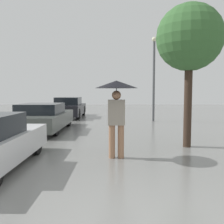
# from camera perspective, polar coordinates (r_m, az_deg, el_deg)

# --- Properties ---
(pedestrian) EXTENTS (1.05, 1.05, 1.92)m
(pedestrian) POSITION_cam_1_polar(r_m,az_deg,el_deg) (6.13, 1.02, 3.31)
(pedestrian) COLOR #9E7051
(pedestrian) RESTS_ON ground_plane
(parked_car_middle) EXTENTS (1.89, 4.35, 1.16)m
(parked_car_middle) POSITION_cam_1_polar(r_m,az_deg,el_deg) (11.00, -15.61, -1.24)
(parked_car_middle) COLOR #4C514C
(parked_car_middle) RESTS_ON ground_plane
(parked_car_farthest) EXTENTS (1.72, 4.10, 1.30)m
(parked_car_farthest) POSITION_cam_1_polar(r_m,az_deg,el_deg) (16.43, -9.80, 0.96)
(parked_car_farthest) COLOR black
(parked_car_farthest) RESTS_ON ground_plane
(tree) EXTENTS (1.94, 1.94, 4.20)m
(tree) POSITION_cam_1_polar(r_m,az_deg,el_deg) (7.89, 17.29, 15.71)
(tree) COLOR #38281E
(tree) RESTS_ON ground_plane
(street_lamp) EXTENTS (0.26, 0.26, 4.66)m
(street_lamp) POSITION_cam_1_polar(r_m,az_deg,el_deg) (14.21, 9.54, 8.71)
(street_lamp) COLOR #515456
(street_lamp) RESTS_ON ground_plane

